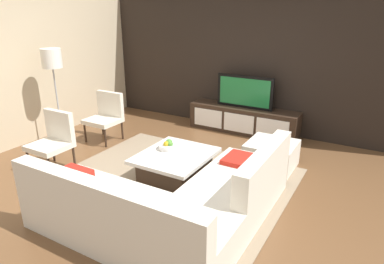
{
  "coord_description": "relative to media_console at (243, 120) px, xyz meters",
  "views": [
    {
      "loc": [
        2.3,
        -3.59,
        2.31
      ],
      "look_at": [
        -0.1,
        0.57,
        0.56
      ],
      "focal_mm": 32.1,
      "sensor_mm": 36.0,
      "label": 1
    }
  ],
  "objects": [
    {
      "name": "area_rug",
      "position": [
        -0.1,
        -2.4,
        -0.24
      ],
      "size": [
        3.16,
        2.63,
        0.01
      ],
      "primitive_type": "cube",
      "color": "gray",
      "rests_on": "ground"
    },
    {
      "name": "ground_plane",
      "position": [
        -0.0,
        -2.4,
        -0.25
      ],
      "size": [
        14.0,
        14.0,
        0.0
      ],
      "primitive_type": "plane",
      "color": "brown"
    },
    {
      "name": "floor_lamp",
      "position": [
        -2.62,
        -2.15,
        1.16
      ],
      "size": [
        0.33,
        0.33,
        1.67
      ],
      "color": "#A5A5AA",
      "rests_on": "ground"
    },
    {
      "name": "coffee_table",
      "position": [
        -0.1,
        -2.3,
        -0.05
      ],
      "size": [
        0.93,
        1.07,
        0.38
      ],
      "color": "#332319",
      "rests_on": "ground"
    },
    {
      "name": "feature_wall_back",
      "position": [
        -0.0,
        0.3,
        1.15
      ],
      "size": [
        6.4,
        0.12,
        2.8
      ],
      "primitive_type": "cube",
      "color": "black",
      "rests_on": "ground"
    },
    {
      "name": "television",
      "position": [
        -0.0,
        0.0,
        0.56
      ],
      "size": [
        1.1,
        0.06,
        0.61
      ],
      "color": "black",
      "rests_on": "media_console"
    },
    {
      "name": "ottoman",
      "position": [
        0.96,
        -1.25,
        -0.05
      ],
      "size": [
        0.7,
        0.7,
        0.4
      ],
      "primitive_type": "cube",
      "color": "silver",
      "rests_on": "ground"
    },
    {
      "name": "media_console",
      "position": [
        0.0,
        0.0,
        0.0
      ],
      "size": [
        2.12,
        0.48,
        0.5
      ],
      "color": "#332319",
      "rests_on": "ground"
    },
    {
      "name": "fruit_bowl",
      "position": [
        -0.28,
        -2.2,
        0.18
      ],
      "size": [
        0.28,
        0.28,
        0.14
      ],
      "color": "silver",
      "rests_on": "coffee_table"
    },
    {
      "name": "sectional_couch",
      "position": [
        0.5,
        -3.27,
        0.03
      ],
      "size": [
        2.3,
        2.33,
        0.82
      ],
      "color": "silver",
      "rests_on": "ground"
    },
    {
      "name": "accent_chair_near",
      "position": [
        -1.86,
        -2.89,
        0.24
      ],
      "size": [
        0.54,
        0.52,
        0.87
      ],
      "rotation": [
        0.0,
        0.0,
        0.2
      ],
      "color": "#332319",
      "rests_on": "ground"
    },
    {
      "name": "accent_chair_far",
      "position": [
        -2.03,
        -1.6,
        0.24
      ],
      "size": [
        0.57,
        0.52,
        0.87
      ],
      "rotation": [
        0.0,
        0.0,
        -0.16
      ],
      "color": "#332319",
      "rests_on": "ground"
    },
    {
      "name": "side_wall_left",
      "position": [
        -3.2,
        -2.2,
        1.15
      ],
      "size": [
        0.12,
        5.2,
        2.8
      ],
      "primitive_type": "cube",
      "color": "beige",
      "rests_on": "ground"
    }
  ]
}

